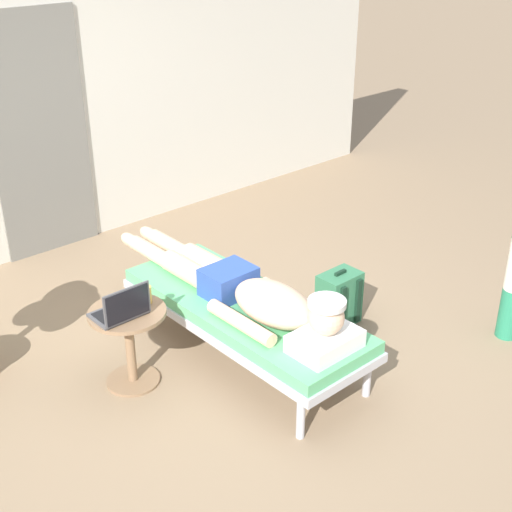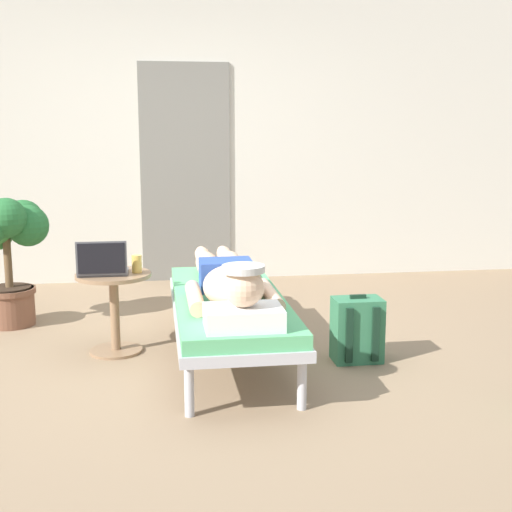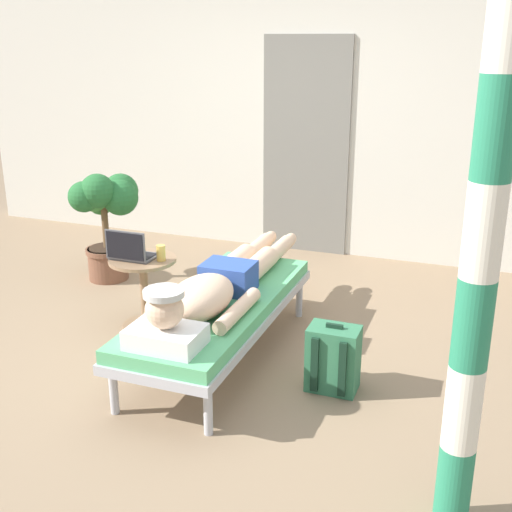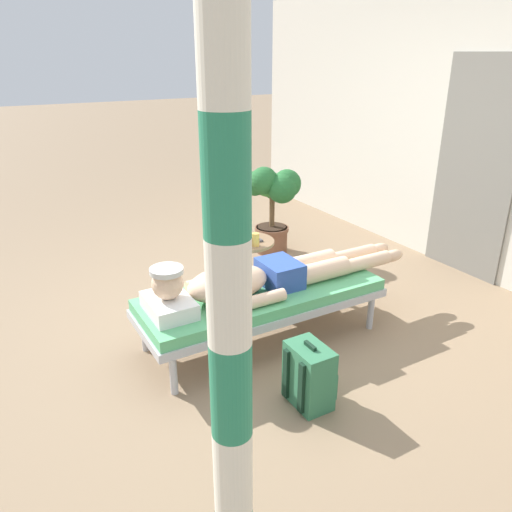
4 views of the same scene
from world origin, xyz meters
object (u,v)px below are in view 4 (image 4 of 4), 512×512
(lounge_chair, at_px, (262,298))
(side_table, at_px, (247,258))
(backpack, at_px, (309,376))
(person_reclining, at_px, (256,278))
(porch_post, at_px, (229,292))
(potted_plant, at_px, (273,197))
(laptop, at_px, (238,233))
(drink_glass, at_px, (256,240))

(lounge_chair, height_order, side_table, side_table)
(lounge_chair, bearing_deg, backpack, -9.13)
(person_reclining, height_order, porch_post, porch_post)
(side_table, height_order, potted_plant, potted_plant)
(laptop, relative_size, potted_plant, 0.32)
(potted_plant, xyz_separation_m, porch_post, (3.04, -2.04, 0.70))
(lounge_chair, xyz_separation_m, backpack, (0.79, -0.13, -0.15))
(backpack, height_order, potted_plant, potted_plant)
(lounge_chair, bearing_deg, potted_plant, 146.02)
(side_table, bearing_deg, porch_post, -29.97)
(laptop, height_order, drink_glass, laptop)
(drink_glass, bearing_deg, porch_post, -31.76)
(person_reclining, distance_m, backpack, 0.86)
(side_table, relative_size, porch_post, 0.20)
(side_table, xyz_separation_m, laptop, (-0.06, -0.05, 0.23))
(laptop, relative_size, drink_glass, 2.74)
(potted_plant, bearing_deg, porch_post, -33.93)
(person_reclining, relative_size, laptop, 7.00)
(laptop, height_order, backpack, laptop)
(laptop, height_order, potted_plant, potted_plant)
(lounge_chair, distance_m, potted_plant, 1.82)
(person_reclining, relative_size, porch_post, 0.82)
(lounge_chair, height_order, porch_post, porch_post)
(side_table, distance_m, drink_glass, 0.27)
(lounge_chair, relative_size, drink_glass, 16.31)
(person_reclining, bearing_deg, porch_post, -32.62)
(person_reclining, xyz_separation_m, side_table, (-0.71, 0.31, -0.16))
(laptop, xyz_separation_m, porch_post, (2.32, -1.25, 0.74))
(side_table, xyz_separation_m, porch_post, (2.26, -1.30, 0.97))
(laptop, xyz_separation_m, backpack, (1.56, -0.34, -0.39))
(drink_glass, relative_size, porch_post, 0.04)
(lounge_chair, distance_m, laptop, 0.83)
(lounge_chair, distance_m, person_reclining, 0.18)
(person_reclining, bearing_deg, backpack, -5.61)
(backpack, bearing_deg, laptop, 167.78)
(porch_post, bearing_deg, backpack, 129.76)
(backpack, xyz_separation_m, porch_post, (0.76, -0.91, 1.13))
(side_table, height_order, porch_post, porch_post)
(backpack, bearing_deg, person_reclining, 174.39)
(person_reclining, bearing_deg, drink_glass, 150.71)
(person_reclining, height_order, side_table, person_reclining)
(side_table, bearing_deg, lounge_chair, -20.25)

